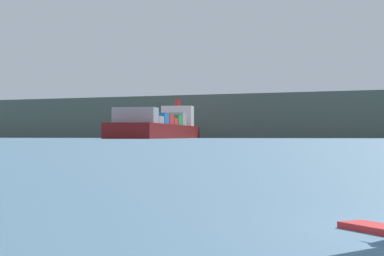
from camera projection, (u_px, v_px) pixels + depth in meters
name	position (u px, v px, depth m)	size (l,w,h in m)	color
cargo_ship	(159.00, 127.00, 546.71)	(103.94, 203.72, 34.12)	maroon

